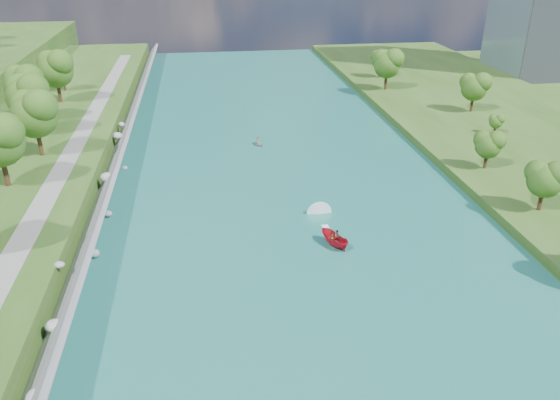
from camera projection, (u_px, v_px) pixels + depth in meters
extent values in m
plane|color=#2D5119|center=(316.00, 293.00, 59.41)|extent=(260.00, 260.00, 0.00)
cube|color=#1A6355|center=(288.00, 211.00, 77.20)|extent=(55.00, 240.00, 0.10)
cube|color=slate|center=(98.00, 212.00, 73.08)|extent=(3.54, 236.00, 4.05)
ellipsoid|color=gray|center=(37.00, 397.00, 43.30)|extent=(1.72, 1.94, 1.28)
ellipsoid|color=gray|center=(54.00, 326.00, 51.36)|extent=(1.82, 1.61, 1.12)
ellipsoid|color=gray|center=(59.00, 265.00, 58.27)|extent=(1.14, 1.03, 0.70)
ellipsoid|color=gray|center=(94.00, 253.00, 65.60)|extent=(1.35, 1.17, 1.08)
ellipsoid|color=gray|center=(108.00, 214.00, 75.20)|extent=(1.11, 1.01, 0.86)
ellipsoid|color=gray|center=(107.00, 177.00, 82.02)|extent=(1.90, 1.84, 1.43)
ellipsoid|color=gray|center=(125.00, 168.00, 91.23)|extent=(0.99, 1.04, 0.63)
ellipsoid|color=gray|center=(117.00, 136.00, 98.90)|extent=(1.85, 1.82, 1.25)
ellipsoid|color=gray|center=(121.00, 125.00, 104.45)|extent=(1.25, 1.33, 0.95)
cube|color=gray|center=(43.00, 203.00, 71.46)|extent=(3.00, 200.00, 0.10)
ellipsoid|color=#274813|center=(35.00, 117.00, 84.65)|extent=(7.54, 7.54, 12.57)
ellipsoid|color=#274813|center=(28.00, 99.00, 93.64)|extent=(7.66, 7.66, 12.76)
ellipsoid|color=#274813|center=(25.00, 88.00, 100.51)|extent=(7.59, 7.59, 12.64)
ellipsoid|color=#274813|center=(56.00, 72.00, 112.77)|extent=(7.66, 7.66, 12.77)
ellipsoid|color=#274813|center=(63.00, 73.00, 122.34)|extent=(4.81, 4.81, 8.02)
ellipsoid|color=#274813|center=(545.00, 181.00, 72.39)|extent=(5.08, 5.08, 8.47)
ellipsoid|color=#274813|center=(488.00, 146.00, 86.04)|extent=(4.43, 4.43, 7.39)
ellipsoid|color=#274813|center=(496.00, 122.00, 101.99)|extent=(2.62, 2.62, 4.37)
ellipsoid|color=#274813|center=(474.00, 89.00, 114.00)|extent=(5.83, 5.83, 9.71)
ellipsoid|color=#274813|center=(387.00, 66.00, 130.30)|extent=(6.88, 6.88, 11.47)
ellipsoid|color=#274813|center=(380.00, 61.00, 142.61)|extent=(5.03, 5.03, 8.38)
imported|color=#B40E1E|center=(334.00, 239.00, 67.99)|extent=(3.61, 4.90, 1.78)
imported|color=#66605B|center=(332.00, 239.00, 67.44)|extent=(0.67, 0.48, 1.73)
imported|color=#66605B|center=(337.00, 236.00, 68.41)|extent=(0.87, 0.77, 1.50)
cube|color=white|center=(329.00, 234.00, 71.04)|extent=(0.90, 5.00, 0.06)
imported|color=#93969B|center=(258.00, 144.00, 101.26)|extent=(2.89, 3.21, 0.55)
imported|color=#66605B|center=(258.00, 140.00, 101.00)|extent=(0.67, 0.49, 1.27)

